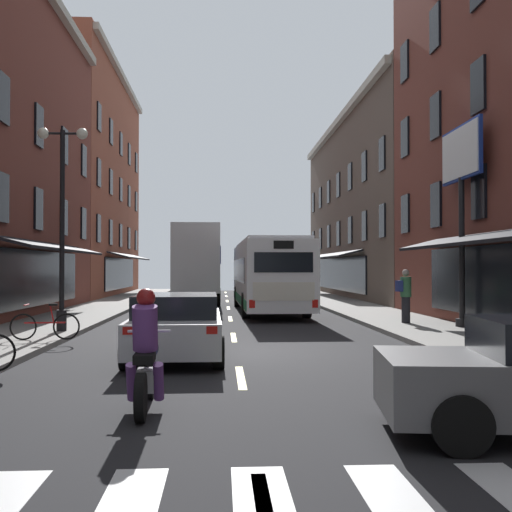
{
  "coord_description": "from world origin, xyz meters",
  "views": [
    {
      "loc": [
        -0.35,
        -14.82,
        1.94
      ],
      "look_at": [
        1.0,
        9.88,
        2.4
      ],
      "focal_mm": 44.74,
      "sensor_mm": 36.0,
      "label": 1
    }
  ],
  "objects_px": {
    "billboard_sign": "(461,173)",
    "bicycle_mid": "(45,325)",
    "transit_bus": "(268,275)",
    "box_truck": "(197,265)",
    "pedestrian_near": "(405,294)",
    "sedan_near": "(177,325)",
    "sedan_far": "(201,285)",
    "street_lamp_twin": "(62,219)",
    "motorcycle_rider": "(146,358)"
  },
  "relations": [
    {
      "from": "bicycle_mid",
      "to": "street_lamp_twin",
      "type": "xyz_separation_m",
      "value": [
        -0.15,
        2.26,
        2.84
      ]
    },
    {
      "from": "box_truck",
      "to": "sedan_near",
      "type": "relative_size",
      "value": 1.61
    },
    {
      "from": "transit_bus",
      "to": "pedestrian_near",
      "type": "distance_m",
      "value": 8.37
    },
    {
      "from": "billboard_sign",
      "to": "bicycle_mid",
      "type": "distance_m",
      "value": 12.93
    },
    {
      "from": "transit_bus",
      "to": "pedestrian_near",
      "type": "relative_size",
      "value": 6.85
    },
    {
      "from": "sedan_near",
      "to": "pedestrian_near",
      "type": "relative_size",
      "value": 2.74
    },
    {
      "from": "billboard_sign",
      "to": "motorcycle_rider",
      "type": "relative_size",
      "value": 2.99
    },
    {
      "from": "pedestrian_near",
      "to": "box_truck",
      "type": "bearing_deg",
      "value": -164.56
    },
    {
      "from": "motorcycle_rider",
      "to": "pedestrian_near",
      "type": "distance_m",
      "value": 13.77
    },
    {
      "from": "bicycle_mid",
      "to": "pedestrian_near",
      "type": "xyz_separation_m",
      "value": [
        10.43,
        4.4,
        0.57
      ]
    },
    {
      "from": "bicycle_mid",
      "to": "motorcycle_rider",
      "type": "bearing_deg",
      "value": -65.56
    },
    {
      "from": "billboard_sign",
      "to": "transit_bus",
      "type": "height_order",
      "value": "billboard_sign"
    },
    {
      "from": "box_truck",
      "to": "motorcycle_rider",
      "type": "distance_m",
      "value": 25.66
    },
    {
      "from": "billboard_sign",
      "to": "sedan_far",
      "type": "height_order",
      "value": "billboard_sign"
    },
    {
      "from": "box_truck",
      "to": "street_lamp_twin",
      "type": "xyz_separation_m",
      "value": [
        -3.25,
        -15.94,
        1.23
      ]
    },
    {
      "from": "billboard_sign",
      "to": "street_lamp_twin",
      "type": "bearing_deg",
      "value": -176.42
    },
    {
      "from": "box_truck",
      "to": "sedan_far",
      "type": "xyz_separation_m",
      "value": [
        -0.18,
        11.92,
        -1.41
      ]
    },
    {
      "from": "street_lamp_twin",
      "to": "pedestrian_near",
      "type": "bearing_deg",
      "value": 11.44
    },
    {
      "from": "sedan_far",
      "to": "motorcycle_rider",
      "type": "height_order",
      "value": "motorcycle_rider"
    },
    {
      "from": "sedan_far",
      "to": "street_lamp_twin",
      "type": "height_order",
      "value": "street_lamp_twin"
    },
    {
      "from": "transit_bus",
      "to": "bicycle_mid",
      "type": "distance_m",
      "value": 13.45
    },
    {
      "from": "pedestrian_near",
      "to": "street_lamp_twin",
      "type": "bearing_deg",
      "value": -91.1
    },
    {
      "from": "sedan_near",
      "to": "motorcycle_rider",
      "type": "bearing_deg",
      "value": -90.83
    },
    {
      "from": "bicycle_mid",
      "to": "transit_bus",
      "type": "bearing_deg",
      "value": 61.23
    },
    {
      "from": "transit_bus",
      "to": "bicycle_mid",
      "type": "height_order",
      "value": "transit_bus"
    },
    {
      "from": "pedestrian_near",
      "to": "bicycle_mid",
      "type": "bearing_deg",
      "value": -79.65
    },
    {
      "from": "sedan_near",
      "to": "motorcycle_rider",
      "type": "distance_m",
      "value": 5.08
    },
    {
      "from": "billboard_sign",
      "to": "sedan_far",
      "type": "relative_size",
      "value": 1.45
    },
    {
      "from": "billboard_sign",
      "to": "sedan_far",
      "type": "distance_m",
      "value": 28.84
    },
    {
      "from": "bicycle_mid",
      "to": "pedestrian_near",
      "type": "bearing_deg",
      "value": 22.88
    },
    {
      "from": "transit_bus",
      "to": "sedan_far",
      "type": "relative_size",
      "value": 2.81
    },
    {
      "from": "sedan_near",
      "to": "bicycle_mid",
      "type": "height_order",
      "value": "sedan_near"
    },
    {
      "from": "box_truck",
      "to": "bicycle_mid",
      "type": "relative_size",
      "value": 4.52
    },
    {
      "from": "transit_bus",
      "to": "sedan_far",
      "type": "distance_m",
      "value": 18.74
    },
    {
      "from": "sedan_near",
      "to": "street_lamp_twin",
      "type": "height_order",
      "value": "street_lamp_twin"
    },
    {
      "from": "sedan_near",
      "to": "sedan_far",
      "type": "height_order",
      "value": "sedan_far"
    },
    {
      "from": "box_truck",
      "to": "transit_bus",
      "type": "bearing_deg",
      "value": -62.57
    },
    {
      "from": "transit_bus",
      "to": "motorcycle_rider",
      "type": "height_order",
      "value": "transit_bus"
    },
    {
      "from": "motorcycle_rider",
      "to": "street_lamp_twin",
      "type": "relative_size",
      "value": 0.36
    },
    {
      "from": "transit_bus",
      "to": "street_lamp_twin",
      "type": "relative_size",
      "value": 2.06
    },
    {
      "from": "billboard_sign",
      "to": "pedestrian_near",
      "type": "height_order",
      "value": "billboard_sign"
    },
    {
      "from": "street_lamp_twin",
      "to": "transit_bus",
      "type": "bearing_deg",
      "value": 55.16
    },
    {
      "from": "sedan_far",
      "to": "street_lamp_twin",
      "type": "bearing_deg",
      "value": -96.27
    },
    {
      "from": "billboard_sign",
      "to": "street_lamp_twin",
      "type": "relative_size",
      "value": 1.07
    },
    {
      "from": "transit_bus",
      "to": "box_truck",
      "type": "height_order",
      "value": "box_truck"
    },
    {
      "from": "motorcycle_rider",
      "to": "bicycle_mid",
      "type": "relative_size",
      "value": 1.21
    },
    {
      "from": "sedan_near",
      "to": "bicycle_mid",
      "type": "relative_size",
      "value": 2.8
    },
    {
      "from": "bicycle_mid",
      "to": "street_lamp_twin",
      "type": "bearing_deg",
      "value": 93.82
    },
    {
      "from": "sedan_far",
      "to": "box_truck",
      "type": "bearing_deg",
      "value": -89.12
    },
    {
      "from": "box_truck",
      "to": "motorcycle_rider",
      "type": "bearing_deg",
      "value": -89.39
    }
  ]
}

